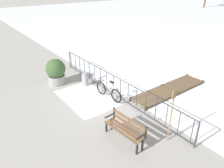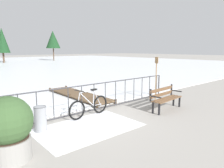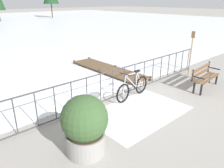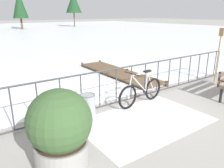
{
  "view_description": "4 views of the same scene",
  "coord_description": "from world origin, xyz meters",
  "px_view_note": "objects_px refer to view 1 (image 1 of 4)",
  "views": [
    {
      "loc": [
        7.19,
        -5.5,
        5.11
      ],
      "look_at": [
        0.47,
        -0.43,
        0.92
      ],
      "focal_mm": 34.08,
      "sensor_mm": 36.0,
      "label": 1
    },
    {
      "loc": [
        -3.91,
        -6.17,
        2.33
      ],
      "look_at": [
        1.39,
        -0.04,
        0.97
      ],
      "focal_mm": 33.36,
      "sensor_mm": 36.0,
      "label": 2
    },
    {
      "loc": [
        -5.13,
        -5.03,
        3.23
      ],
      "look_at": [
        -0.45,
        0.14,
        0.51
      ],
      "focal_mm": 34.81,
      "sensor_mm": 36.0,
      "label": 3
    },
    {
      "loc": [
        -4.02,
        -4.67,
        2.47
      ],
      "look_at": [
        -0.53,
        0.21,
        0.56
      ],
      "focal_mm": 35.85,
      "sensor_mm": 36.0,
      "label": 4
    }
  ],
  "objects_px": {
    "planter_with_shrub": "(56,71)",
    "trash_bin": "(85,79)",
    "oar_upright": "(171,113)",
    "park_bench": "(126,127)",
    "bicycle_near_railing": "(108,91)"
  },
  "relations": [
    {
      "from": "planter_with_shrub",
      "to": "trash_bin",
      "type": "xyz_separation_m",
      "value": [
        1.12,
        1.1,
        -0.33
      ]
    },
    {
      "from": "trash_bin",
      "to": "oar_upright",
      "type": "distance_m",
      "value": 5.5
    },
    {
      "from": "oar_upright",
      "to": "trash_bin",
      "type": "bearing_deg",
      "value": -178.74
    },
    {
      "from": "trash_bin",
      "to": "planter_with_shrub",
      "type": "bearing_deg",
      "value": -135.42
    },
    {
      "from": "park_bench",
      "to": "planter_with_shrub",
      "type": "relative_size",
      "value": 1.18
    },
    {
      "from": "bicycle_near_railing",
      "to": "park_bench",
      "type": "relative_size",
      "value": 1.05
    },
    {
      "from": "park_bench",
      "to": "bicycle_near_railing",
      "type": "bearing_deg",
      "value": 155.35
    },
    {
      "from": "planter_with_shrub",
      "to": "oar_upright",
      "type": "distance_m",
      "value": 6.69
    },
    {
      "from": "trash_bin",
      "to": "oar_upright",
      "type": "bearing_deg",
      "value": 1.26
    },
    {
      "from": "oar_upright",
      "to": "park_bench",
      "type": "bearing_deg",
      "value": -128.91
    },
    {
      "from": "park_bench",
      "to": "oar_upright",
      "type": "distance_m",
      "value": 1.62
    },
    {
      "from": "bicycle_near_railing",
      "to": "park_bench",
      "type": "bearing_deg",
      "value": -24.65
    },
    {
      "from": "park_bench",
      "to": "oar_upright",
      "type": "bearing_deg",
      "value": 51.09
    },
    {
      "from": "park_bench",
      "to": "planter_with_shrub",
      "type": "distance_m",
      "value": 5.63
    },
    {
      "from": "planter_with_shrub",
      "to": "oar_upright",
      "type": "height_order",
      "value": "oar_upright"
    }
  ]
}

